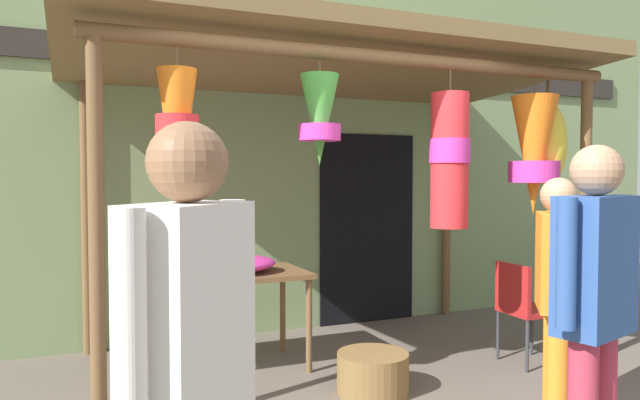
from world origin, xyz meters
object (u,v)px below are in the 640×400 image
folding_chair (523,304)px  shopper_by_bananas (557,286)px  vendor_in_orange (594,297)px  customer_foreground (189,364)px  display_table (226,283)px  wicker_basket_by_table (373,373)px  parked_bicycle (598,292)px  flower_heap_on_table (227,264)px

folding_chair → shopper_by_bananas: bearing=-124.4°
vendor_in_orange → customer_foreground: size_ratio=0.99×
vendor_in_orange → shopper_by_bananas: 0.84m
display_table → wicker_basket_by_table: display_table is taller
parked_bicycle → display_table: bearing=178.3°
flower_heap_on_table → shopper_by_bananas: size_ratio=0.54×
flower_heap_on_table → folding_chair: size_ratio=0.99×
customer_foreground → shopper_by_bananas: 2.54m
parked_bicycle → shopper_by_bananas: 3.09m
customer_foreground → shopper_by_bananas: size_ratio=1.11×
wicker_basket_by_table → parked_bicycle: (3.09, 0.79, 0.20)m
vendor_in_orange → parked_bicycle: bearing=41.1°
wicker_basket_by_table → parked_bicycle: bearing=14.4°
folding_chair → shopper_by_bananas: size_ratio=0.54×
wicker_basket_by_table → shopper_by_bananas: 1.46m
flower_heap_on_table → wicker_basket_by_table: bearing=-46.0°
display_table → vendor_in_orange: size_ratio=0.76×
flower_heap_on_table → wicker_basket_by_table: size_ratio=1.61×
flower_heap_on_table → folding_chair: bearing=-18.7°
wicker_basket_by_table → shopper_by_bananas: (0.68, -1.04, 0.76)m
parked_bicycle → customer_foreground: 5.56m
folding_chair → customer_foreground: customer_foreground is taller
folding_chair → vendor_in_orange: 2.26m
display_table → flower_heap_on_table: 0.16m
display_table → folding_chair: size_ratio=1.53×
display_table → parked_bicycle: parked_bicycle is taller
wicker_basket_by_table → customer_foreground: (-1.68, -1.99, 0.87)m
display_table → folding_chair: folding_chair is taller
folding_chair → wicker_basket_by_table: bearing=-176.3°
flower_heap_on_table → vendor_in_orange: vendor_in_orange is taller
vendor_in_orange → shopper_by_bananas: (0.47, 0.69, -0.10)m
display_table → folding_chair: bearing=-19.6°
flower_heap_on_table → folding_chair: (2.29, -0.78, -0.36)m
flower_heap_on_table → vendor_in_orange: (1.05, -2.60, 0.15)m
parked_bicycle → customer_foreground: customer_foreground is taller
display_table → parked_bicycle: (3.94, -0.12, -0.35)m
display_table → wicker_basket_by_table: bearing=-47.2°
parked_bicycle → shopper_by_bananas: bearing=-142.8°
parked_bicycle → vendor_in_orange: vendor_in_orange is taller
vendor_in_orange → shopper_by_bananas: vendor_in_orange is taller
flower_heap_on_table → wicker_basket_by_table: (0.84, -0.87, -0.71)m
display_table → shopper_by_bananas: size_ratio=0.83×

